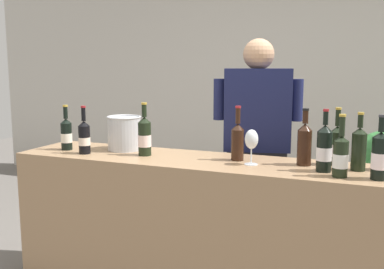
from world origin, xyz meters
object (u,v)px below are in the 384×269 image
at_px(wine_bottle_10, 66,134).
at_px(person_server, 256,162).
at_px(wine_bottle_9, 84,137).
at_px(wine_bottle_1, 304,143).
at_px(wine_glass, 251,141).
at_px(wine_bottle_2, 145,136).
at_px(wine_bottle_7, 340,156).
at_px(wine_bottle_4, 337,145).
at_px(ice_bucket, 124,133).
at_px(wine_bottle_8, 359,148).
at_px(wine_bottle_0, 238,140).
at_px(wine_bottle_3, 324,149).
at_px(wine_bottle_6, 380,156).

bearing_deg(wine_bottle_10, person_server, 25.65).
xyz_separation_m(wine_bottle_9, person_server, (0.98, 0.63, -0.21)).
bearing_deg(wine_bottle_1, wine_glass, -160.54).
bearing_deg(wine_bottle_2, wine_bottle_7, -5.72).
bearing_deg(wine_bottle_4, ice_bucket, -177.88).
relative_size(wine_bottle_2, ice_bucket, 1.45).
height_order(wine_bottle_2, wine_bottle_8, wine_bottle_2).
bearing_deg(person_server, wine_bottle_1, -49.43).
bearing_deg(wine_bottle_0, wine_glass, -38.68).
bearing_deg(wine_bottle_9, person_server, 32.72).
bearing_deg(wine_bottle_7, wine_bottle_2, 174.28).
height_order(wine_bottle_10, ice_bucket, wine_bottle_10).
bearing_deg(wine_bottle_3, wine_bottle_4, 75.46).
bearing_deg(ice_bucket, wine_bottle_2, -28.13).
relative_size(wine_bottle_3, wine_bottle_7, 1.05).
bearing_deg(wine_bottle_8, person_server, 145.14).
bearing_deg(person_server, wine_bottle_0, -90.90).
height_order(wine_bottle_1, wine_bottle_2, wine_bottle_2).
bearing_deg(wine_bottle_3, wine_bottle_0, 168.44).
bearing_deg(wine_bottle_8, wine_bottle_4, 140.67).
relative_size(wine_bottle_9, ice_bucket, 1.34).
bearing_deg(wine_bottle_4, wine_bottle_1, -155.77).
distance_m(wine_bottle_0, wine_bottle_9, 0.99).
relative_size(wine_bottle_6, person_server, 0.20).
xyz_separation_m(wine_bottle_1, wine_bottle_6, (0.39, -0.19, -0.01)).
bearing_deg(wine_bottle_6, wine_bottle_9, 179.70).
bearing_deg(wine_glass, wine_bottle_9, -175.54).
bearing_deg(wine_bottle_10, wine_bottle_6, -2.24).
bearing_deg(wine_bottle_6, wine_glass, 172.11).
bearing_deg(wine_bottle_2, wine_bottle_0, 7.19).
relative_size(wine_bottle_4, person_server, 0.20).
bearing_deg(wine_bottle_1, wine_bottle_6, -26.30).
xyz_separation_m(wine_bottle_9, ice_bucket, (0.17, 0.21, 0.01)).
xyz_separation_m(wine_bottle_4, wine_glass, (-0.45, -0.18, 0.03)).
relative_size(wine_bottle_7, person_server, 0.20).
bearing_deg(wine_bottle_3, wine_bottle_1, 135.12).
xyz_separation_m(wine_bottle_3, wine_bottle_10, (-1.67, 0.00, -0.02)).
distance_m(wine_bottle_3, wine_bottle_8, 0.20).
height_order(wine_bottle_6, wine_bottle_8, wine_bottle_6).
height_order(wine_bottle_9, wine_glass, wine_bottle_9).
distance_m(wine_bottle_9, wine_bottle_10, 0.20).
xyz_separation_m(wine_bottle_3, wine_glass, (-0.40, 0.02, 0.02)).
relative_size(wine_bottle_1, wine_bottle_9, 1.05).
distance_m(wine_bottle_0, wine_bottle_1, 0.39).
bearing_deg(ice_bucket, wine_bottle_10, -158.53).
relative_size(wine_bottle_0, wine_bottle_8, 1.03).
relative_size(wine_bottle_8, wine_glass, 1.55).
xyz_separation_m(wine_bottle_7, ice_bucket, (-1.40, 0.23, 0.01)).
distance_m(wine_bottle_4, wine_bottle_8, 0.16).
bearing_deg(wine_bottle_6, wine_bottle_8, 120.51).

